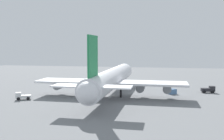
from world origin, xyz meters
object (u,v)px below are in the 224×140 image
object	(u,v)px
cargo_airplane	(112,79)
cargo_loader	(100,82)
baggage_tug	(22,96)
cargo_container_fore	(172,92)
fuel_truck	(209,89)
safety_cone_nose	(129,83)

from	to	relation	value
cargo_airplane	cargo_loader	bearing A→B (deg)	23.30
baggage_tug	cargo_container_fore	distance (m)	52.43
cargo_airplane	baggage_tug	bearing A→B (deg)	115.66
cargo_airplane	cargo_loader	distance (m)	28.23
cargo_airplane	cargo_loader	world-z (taller)	cargo_airplane
cargo_airplane	cargo_container_fore	bearing A→B (deg)	-71.13
fuel_truck	safety_cone_nose	bearing A→B (deg)	62.69
cargo_airplane	safety_cone_nose	distance (m)	30.16
cargo_airplane	fuel_truck	size ratio (longest dim) A/B	12.68
baggage_tug	safety_cone_nose	distance (m)	51.78
fuel_truck	cargo_loader	xyz separation A→B (m)	(12.83, 45.66, -0.06)
fuel_truck	safety_cone_nose	size ratio (longest dim) A/B	6.50
fuel_truck	safety_cone_nose	xyz separation A→B (m)	(16.84, 32.62, -0.85)
cargo_loader	cargo_container_fore	size ratio (longest dim) A/B	1.25
baggage_tug	safety_cone_nose	xyz separation A→B (m)	(42.66, -29.34, -0.76)
cargo_container_fore	fuel_truck	bearing A→B (deg)	-67.94
baggage_tug	safety_cone_nose	bearing A→B (deg)	-34.52
cargo_container_fore	cargo_loader	bearing A→B (deg)	60.21
fuel_truck	safety_cone_nose	world-z (taller)	fuel_truck
cargo_container_fore	safety_cone_nose	world-z (taller)	cargo_container_fore
cargo_loader	cargo_airplane	bearing A→B (deg)	-156.70
baggage_tug	cargo_airplane	bearing A→B (deg)	-64.34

